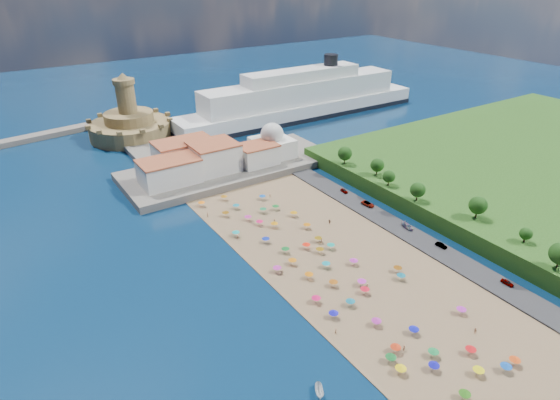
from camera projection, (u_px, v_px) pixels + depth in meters
ground at (314, 259)px, 140.14m from camera, size 700.00×700.00×0.00m
terrace at (230, 167)px, 198.76m from camera, size 90.00×36.00×3.00m
jetty at (152, 153)px, 214.26m from camera, size 18.00×70.00×2.40m
waterfront_buildings at (200, 159)px, 189.98m from camera, size 57.00×29.00×11.00m
domed_building at (272, 143)px, 203.63m from camera, size 16.00×16.00×15.00m
fortress at (130, 125)px, 234.13m from camera, size 40.00×40.00×32.40m
cruise_ship at (301, 100)px, 264.19m from camera, size 151.32×23.78×33.03m
beach_parasols at (334, 272)px, 130.41m from camera, size 32.81×117.60×2.20m
beachgoers at (309, 254)px, 140.24m from camera, size 36.09×96.22×1.89m
parked_cars at (397, 220)px, 158.33m from camera, size 2.77×72.24×1.42m
hillside_trees at (446, 199)px, 153.17m from camera, size 12.11×107.52×7.68m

